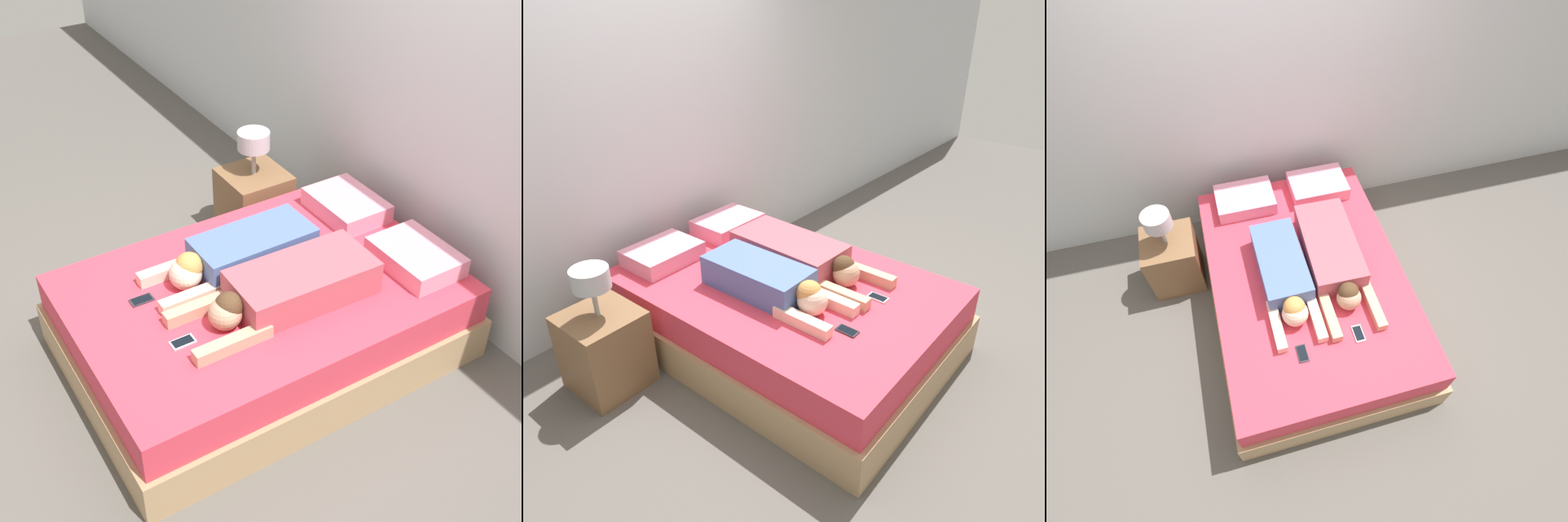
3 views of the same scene
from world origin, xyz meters
The scene contains 10 objects.
ground_plane centered at (0.00, 0.00, 0.00)m, with size 12.00×12.00×0.00m, color #5B5651.
wall_back centered at (0.00, 1.22, 1.30)m, with size 12.00×0.06×2.60m.
bed centered at (0.00, 0.00, 0.24)m, with size 1.49×2.13×0.48m.
pillow_head_left centered at (-0.32, 0.83, 0.54)m, with size 0.48×0.36×0.12m.
pillow_head_right centered at (0.32, 0.83, 0.54)m, with size 0.48×0.36×0.12m.
person_left centered at (-0.18, -0.04, 0.58)m, with size 0.35×0.99×0.21m.
person_right centered at (0.21, 0.04, 0.57)m, with size 0.40×1.12×0.20m.
cell_phone_left centered at (-0.20, -0.62, 0.49)m, with size 0.07×0.13×0.01m.
cell_phone_right centered at (0.20, -0.58, 0.49)m, with size 0.07×0.13×0.01m.
nightstand centered at (-1.01, 0.57, 0.29)m, with size 0.42×0.42×0.82m.
Camera 1 is at (2.66, -1.65, 2.96)m, focal length 50.00 mm.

